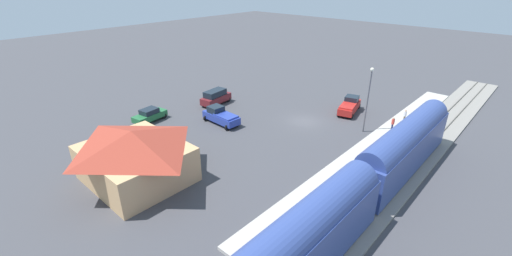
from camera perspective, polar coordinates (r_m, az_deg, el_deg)
name	(u,v)px	position (r m, az deg, el deg)	size (l,w,h in m)	color
ground_plane	(305,121)	(44.85, 8.30, 1.13)	(200.00, 200.00, 0.00)	#424247
railway_track	(412,156)	(39.69, 25.19, -4.35)	(4.80, 70.00, 0.30)	gray
platform	(377,144)	(40.70, 19.96, -2.57)	(3.20, 46.00, 0.30)	#B7B2A8
passenger_train	(363,184)	(27.94, 17.87, -9.10)	(2.93, 34.87, 4.98)	#33478C
station_building	(135,155)	(33.00, -20.02, -4.32)	(10.08, 8.74, 5.08)	tan
pedestrian_on_platform	(393,123)	(44.11, 22.37, 0.81)	(0.36, 0.36, 1.71)	#23284C
pedestrian_waiting_far	(405,115)	(47.19, 24.12, 2.04)	(0.36, 0.36, 1.71)	brown
pickup_blue	(221,116)	(43.70, -6.08, 2.06)	(5.46, 2.62, 2.14)	#283D9E
pickup_red	(350,106)	(48.73, 15.73, 3.71)	(3.19, 5.71, 2.14)	red
suv_maroon	(216,97)	(50.28, -6.91, 5.29)	(2.53, 5.10, 2.22)	maroon
sedan_green	(150,115)	(46.35, -17.72, 2.14)	(2.41, 4.70, 1.74)	#236638
light_pole_near_platform	(369,93)	(41.77, 18.72, 5.71)	(0.44, 0.44, 8.13)	#515156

